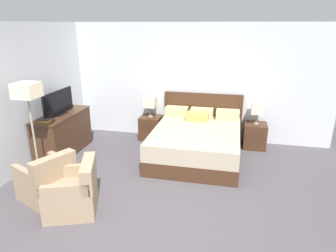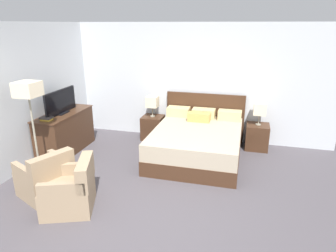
# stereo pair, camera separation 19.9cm
# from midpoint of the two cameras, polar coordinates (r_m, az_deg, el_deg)

# --- Properties ---
(ground_plane) EXTENTS (9.67, 9.67, 0.00)m
(ground_plane) POSITION_cam_midpoint_polar(r_m,az_deg,el_deg) (4.38, -5.55, -16.95)
(ground_plane) COLOR #4C474C
(wall_back) EXTENTS (6.37, 0.06, 2.60)m
(wall_back) POSITION_cam_midpoint_polar(r_m,az_deg,el_deg) (6.83, 2.65, 8.25)
(wall_back) COLOR silver
(wall_back) RESTS_ON ground
(wall_left) EXTENTS (0.06, 5.02, 2.60)m
(wall_left) POSITION_cam_midpoint_polar(r_m,az_deg,el_deg) (6.14, -25.85, 5.17)
(wall_left) COLOR silver
(wall_left) RESTS_ON ground
(bed) EXTENTS (1.75, 2.09, 1.09)m
(bed) POSITION_cam_midpoint_polar(r_m,az_deg,el_deg) (6.03, 4.52, -2.90)
(bed) COLOR #422819
(bed) RESTS_ON ground
(nightstand_left) EXTENTS (0.47, 0.46, 0.54)m
(nightstand_left) POSITION_cam_midpoint_polar(r_m,az_deg,el_deg) (6.97, -4.13, -0.33)
(nightstand_left) COLOR #422819
(nightstand_left) RESTS_ON ground
(nightstand_right) EXTENTS (0.47, 0.46, 0.54)m
(nightstand_right) POSITION_cam_midpoint_polar(r_m,az_deg,el_deg) (6.70, 15.39, -1.77)
(nightstand_right) COLOR #422819
(nightstand_right) RESTS_ON ground
(table_lamp_left) EXTENTS (0.25, 0.25, 0.47)m
(table_lamp_left) POSITION_cam_midpoint_polar(r_m,az_deg,el_deg) (6.79, -4.24, 4.57)
(table_lamp_left) COLOR gray
(table_lamp_left) RESTS_ON nightstand_left
(table_lamp_right) EXTENTS (0.25, 0.25, 0.47)m
(table_lamp_right) POSITION_cam_midpoint_polar(r_m,az_deg,el_deg) (6.52, 15.85, 3.29)
(table_lamp_right) COLOR gray
(table_lamp_right) RESTS_ON nightstand_right
(dresser) EXTENTS (0.55, 1.44, 0.84)m
(dresser) POSITION_cam_midpoint_polar(r_m,az_deg,el_deg) (6.53, -20.16, -1.28)
(dresser) COLOR #422819
(dresser) RESTS_ON ground
(tv) EXTENTS (0.18, 0.98, 0.48)m
(tv) POSITION_cam_midpoint_polar(r_m,az_deg,el_deg) (6.32, -21.00, 4.07)
(tv) COLOR black
(tv) RESTS_ON dresser
(book_red_cover) EXTENTS (0.20, 0.15, 0.03)m
(book_red_cover) POSITION_cam_midpoint_polar(r_m,az_deg,el_deg) (6.01, -23.33, 0.91)
(book_red_cover) COLOR gold
(book_red_cover) RESTS_ON dresser
(book_blue_cover) EXTENTS (0.22, 0.16, 0.03)m
(book_blue_cover) POSITION_cam_midpoint_polar(r_m,az_deg,el_deg) (6.01, -23.38, 1.19)
(book_blue_cover) COLOR #383333
(book_blue_cover) RESTS_ON book_red_cover
(armchair_by_window) EXTENTS (0.91, 0.91, 0.76)m
(armchair_by_window) POSITION_cam_midpoint_polar(r_m,az_deg,el_deg) (5.03, -23.03, -9.63)
(armchair_by_window) COLOR #9E8466
(armchair_by_window) RESTS_ON ground
(armchair_companion) EXTENTS (0.89, 0.88, 0.76)m
(armchair_companion) POSITION_cam_midpoint_polar(r_m,az_deg,el_deg) (4.58, -18.70, -11.97)
(armchair_companion) COLOR #9E8466
(armchair_companion) RESTS_ON ground
(floor_lamp) EXTENTS (0.35, 0.35, 1.69)m
(floor_lamp) POSITION_cam_midpoint_polar(r_m,az_deg,el_deg) (5.27, -26.13, 4.77)
(floor_lamp) COLOR gray
(floor_lamp) RESTS_ON ground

